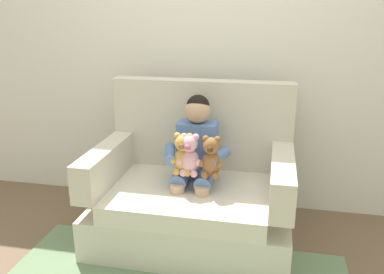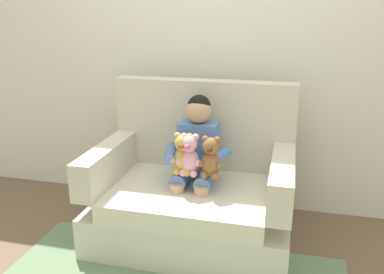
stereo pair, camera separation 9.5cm
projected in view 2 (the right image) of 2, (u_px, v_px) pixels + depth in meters
ground_plane at (192, 238)px, 2.80m from camera, size 8.00×8.00×0.00m
back_wall at (214, 39)px, 3.01m from camera, size 6.00×0.10×2.60m
armchair at (194, 192)px, 2.75m from camera, size 1.29×0.88×1.04m
seated_child at (196, 152)px, 2.67m from camera, size 0.45×0.39×0.82m
plush_brown at (211, 158)px, 2.49m from camera, size 0.16×0.13×0.27m
plush_honey at (183, 155)px, 2.54m from camera, size 0.16×0.13×0.27m
plush_pink at (190, 156)px, 2.53m from camera, size 0.16×0.13×0.27m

